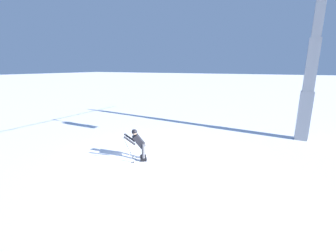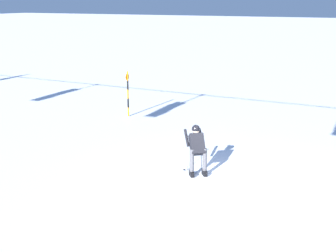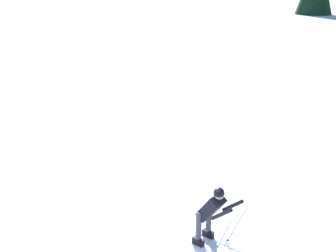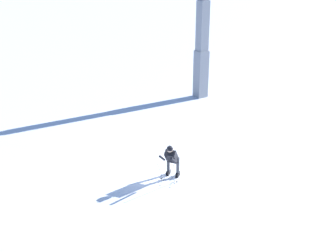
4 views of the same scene
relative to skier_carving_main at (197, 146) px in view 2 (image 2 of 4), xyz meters
name	(u,v)px [view 2 (image 2 of 4)]	position (x,y,z in m)	size (l,w,h in m)	color
ground_plane	(226,184)	(-1.08, 0.32, -0.88)	(260.00, 260.00, 0.00)	white
skier_carving_main	(197,146)	(0.00, 0.00, 0.00)	(1.54, 1.78, 1.66)	white
trail_marker_pole	(128,92)	(5.50, -5.10, 0.24)	(0.07, 0.28, 2.07)	orange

